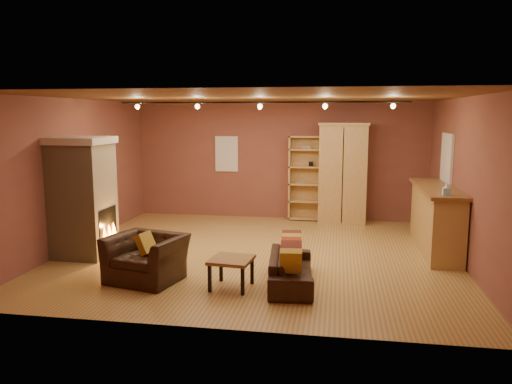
% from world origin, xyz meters
% --- Properties ---
extents(floor, '(7.00, 7.00, 0.00)m').
position_xyz_m(floor, '(0.00, 0.00, 0.00)').
color(floor, olive).
rests_on(floor, ground).
extents(ceiling, '(7.00, 7.00, 0.00)m').
position_xyz_m(ceiling, '(0.00, 0.00, 2.80)').
color(ceiling, brown).
rests_on(ceiling, back_wall).
extents(back_wall, '(7.00, 0.02, 2.80)m').
position_xyz_m(back_wall, '(0.00, 3.25, 1.40)').
color(back_wall, brown).
rests_on(back_wall, floor).
extents(left_wall, '(0.02, 6.50, 2.80)m').
position_xyz_m(left_wall, '(-3.50, 0.00, 1.40)').
color(left_wall, brown).
rests_on(left_wall, floor).
extents(right_wall, '(0.02, 6.50, 2.80)m').
position_xyz_m(right_wall, '(3.50, 0.00, 1.40)').
color(right_wall, brown).
rests_on(right_wall, floor).
extents(fireplace, '(1.01, 0.98, 2.12)m').
position_xyz_m(fireplace, '(-3.04, -0.60, 1.06)').
color(fireplace, tan).
rests_on(fireplace, floor).
extents(back_window, '(0.56, 0.04, 0.86)m').
position_xyz_m(back_window, '(-1.30, 3.23, 1.55)').
color(back_window, silver).
rests_on(back_window, back_wall).
extents(bookcase, '(0.82, 0.32, 2.01)m').
position_xyz_m(bookcase, '(0.66, 3.14, 1.02)').
color(bookcase, tan).
rests_on(bookcase, floor).
extents(armoire, '(1.14, 0.65, 2.32)m').
position_xyz_m(armoire, '(1.51, 2.96, 1.17)').
color(armoire, tan).
rests_on(armoire, floor).
extents(bar_counter, '(0.67, 2.52, 1.21)m').
position_xyz_m(bar_counter, '(3.20, 0.72, 0.61)').
color(bar_counter, tan).
rests_on(bar_counter, floor).
extents(tissue_box, '(0.12, 0.12, 0.22)m').
position_xyz_m(tissue_box, '(3.15, -0.28, 1.30)').
color(tissue_box, '#8FC2E5').
rests_on(tissue_box, bar_counter).
extents(right_window, '(0.05, 0.90, 1.00)m').
position_xyz_m(right_window, '(3.47, 1.40, 1.65)').
color(right_window, silver).
rests_on(right_window, right_wall).
extents(loveseat, '(0.60, 1.63, 0.70)m').
position_xyz_m(loveseat, '(0.75, -1.54, 0.34)').
color(loveseat, black).
rests_on(loveseat, floor).
extents(armchair, '(1.20, 0.92, 0.93)m').
position_xyz_m(armchair, '(-1.45, -1.71, 0.47)').
color(armchair, black).
rests_on(armchair, floor).
extents(coffee_table, '(0.65, 0.65, 0.45)m').
position_xyz_m(coffee_table, '(-0.10, -1.84, 0.38)').
color(coffee_table, brown).
rests_on(coffee_table, floor).
extents(track_rail, '(5.20, 0.09, 0.13)m').
position_xyz_m(track_rail, '(0.00, 0.20, 2.69)').
color(track_rail, black).
rests_on(track_rail, ceiling).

